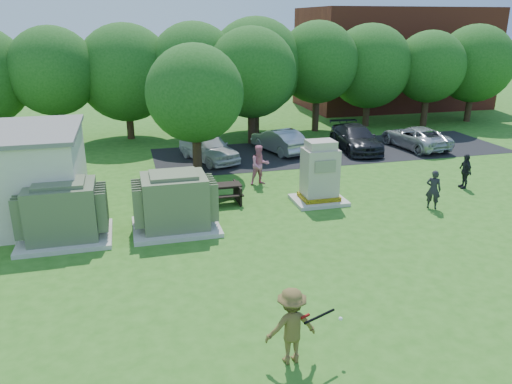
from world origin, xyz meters
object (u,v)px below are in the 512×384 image
object	(u,v)px
transformer_right	(175,203)
picnic_table	(219,192)
person_at_picnic	(260,165)
car_white	(209,147)
batter	(291,326)
car_silver_a	(279,140)
car_dark	(356,138)
generator_cabinet	(320,176)
person_walking_right	(465,171)
transformer_left	(63,213)
person_by_generator	(433,189)
car_silver_b	(415,137)

from	to	relation	value
transformer_right	picnic_table	world-z (taller)	transformer_right
person_at_picnic	car_white	distance (m)	4.80
batter	car_silver_a	xyz separation A→B (m)	(5.14, 17.47, -0.21)
transformer_right	car_dark	size ratio (longest dim) A/B	0.63
person_at_picnic	car_silver_a	xyz separation A→B (m)	(2.57, 5.37, -0.24)
generator_cabinet	picnic_table	bearing A→B (deg)	167.07
car_white	car_dark	size ratio (longest dim) A/B	0.88
person_at_picnic	person_walking_right	world-z (taller)	person_at_picnic
person_walking_right	transformer_right	bearing A→B (deg)	-75.47
transformer_left	person_by_generator	distance (m)	13.67
transformer_left	car_silver_a	bearing A→B (deg)	42.32
batter	person_by_generator	bearing A→B (deg)	-140.82
car_dark	car_white	bearing A→B (deg)	-173.84
car_silver_a	car_dark	size ratio (longest dim) A/B	0.84
car_white	car_silver_a	distance (m)	4.20
person_by_generator	batter	bearing A→B (deg)	81.94
person_walking_right	car_silver_b	bearing A→B (deg)	173.43
person_at_picnic	car_silver_b	xyz separation A→B (m)	(10.45, 4.30, -0.27)
person_walking_right	car_dark	xyz separation A→B (m)	(-1.69, 7.44, -0.07)
generator_cabinet	batter	world-z (taller)	generator_cabinet
generator_cabinet	person_at_picnic	distance (m)	3.32
person_at_picnic	batter	bearing A→B (deg)	-106.27
car_silver_b	person_at_picnic	bearing A→B (deg)	15.54
generator_cabinet	car_silver_a	size ratio (longest dim) A/B	0.63
car_silver_a	car_silver_b	distance (m)	7.95
generator_cabinet	car_white	distance (m)	8.07
transformer_right	transformer_left	bearing A→B (deg)	180.00
transformer_left	generator_cabinet	size ratio (longest dim) A/B	1.18
person_at_picnic	car_white	bearing A→B (deg)	104.54
person_by_generator	car_silver_b	bearing A→B (deg)	-77.56
batter	car_white	size ratio (longest dim) A/B	0.41
generator_cabinet	car_silver_a	world-z (taller)	generator_cabinet
car_silver_a	car_silver_b	bearing A→B (deg)	156.56
car_white	car_silver_b	xyz separation A→B (m)	(11.99, -0.23, -0.09)
transformer_right	car_silver_a	distance (m)	11.69
car_white	transformer_left	bearing A→B (deg)	-146.31
batter	person_at_picnic	distance (m)	12.37
picnic_table	car_silver_b	xyz separation A→B (m)	(12.68, 6.23, 0.15)
picnic_table	batter	distance (m)	10.19
batter	person_at_picnic	xyz separation A→B (m)	(2.57, 12.10, 0.03)
car_dark	picnic_table	bearing A→B (deg)	-138.97
picnic_table	car_white	size ratio (longest dim) A/B	0.43
generator_cabinet	person_walking_right	xyz separation A→B (m)	(6.85, 0.08, -0.35)
picnic_table	car_silver_a	bearing A→B (deg)	56.62
car_white	person_by_generator	bearing A→B (deg)	-71.61
transformer_left	person_by_generator	size ratio (longest dim) A/B	1.93
person_walking_right	car_dark	distance (m)	7.63
person_walking_right	car_silver_b	distance (m)	7.30
transformer_right	person_at_picnic	distance (m)	5.90
transformer_left	transformer_right	bearing A→B (deg)	0.00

